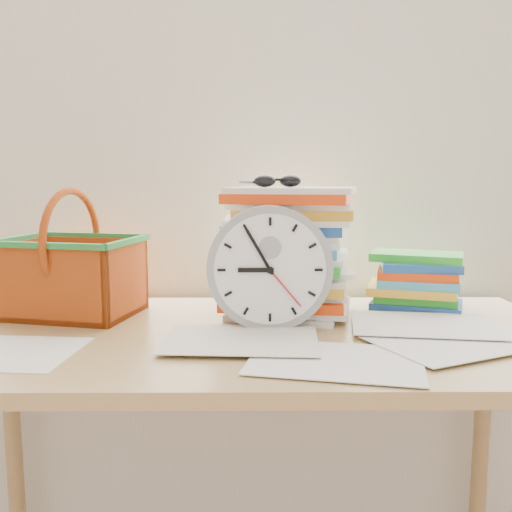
{
  "coord_description": "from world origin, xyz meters",
  "views": [
    {
      "loc": [
        0.01,
        0.4,
        1.08
      ],
      "look_at": [
        0.02,
        1.6,
        0.92
      ],
      "focal_mm": 40.0,
      "sensor_mm": 36.0,
      "label": 1
    }
  ],
  "objects_px": {
    "basket": "(73,253)",
    "paper_stack": "(287,251)",
    "desk": "(246,365)",
    "book_stack": "(413,281)",
    "clock": "(270,268)"
  },
  "relations": [
    {
      "from": "basket",
      "to": "paper_stack",
      "type": "bearing_deg",
      "value": 13.49
    },
    {
      "from": "desk",
      "to": "book_stack",
      "type": "distance_m",
      "value": 0.49
    },
    {
      "from": "book_stack",
      "to": "paper_stack",
      "type": "bearing_deg",
      "value": -170.77
    },
    {
      "from": "clock",
      "to": "basket",
      "type": "height_order",
      "value": "basket"
    },
    {
      "from": "desk",
      "to": "book_stack",
      "type": "relative_size",
      "value": 5.76
    },
    {
      "from": "paper_stack",
      "to": "clock",
      "type": "relative_size",
      "value": 1.15
    },
    {
      "from": "paper_stack",
      "to": "desk",
      "type": "bearing_deg",
      "value": -120.35
    },
    {
      "from": "desk",
      "to": "paper_stack",
      "type": "bearing_deg",
      "value": 59.65
    },
    {
      "from": "book_stack",
      "to": "desk",
      "type": "bearing_deg",
      "value": -152.76
    },
    {
      "from": "desk",
      "to": "book_stack",
      "type": "bearing_deg",
      "value": 27.24
    },
    {
      "from": "desk",
      "to": "basket",
      "type": "distance_m",
      "value": 0.5
    },
    {
      "from": "book_stack",
      "to": "basket",
      "type": "bearing_deg",
      "value": -176.12
    },
    {
      "from": "clock",
      "to": "book_stack",
      "type": "bearing_deg",
      "value": 27.03
    },
    {
      "from": "paper_stack",
      "to": "basket",
      "type": "distance_m",
      "value": 0.51
    },
    {
      "from": "desk",
      "to": "clock",
      "type": "bearing_deg",
      "value": 28.74
    }
  ]
}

